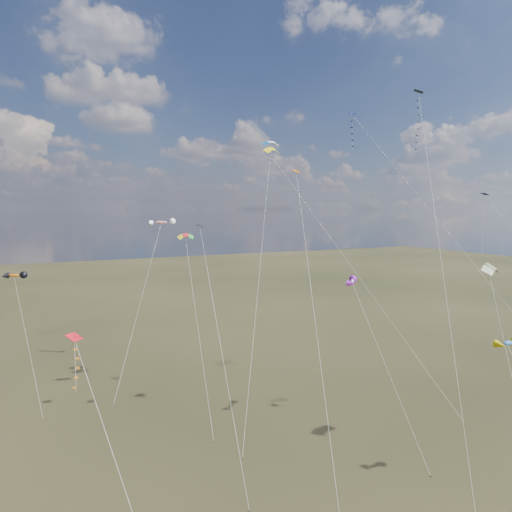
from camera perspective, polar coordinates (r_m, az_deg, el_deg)
name	(u,v)px	position (r m, az deg, el deg)	size (l,w,h in m)	color
ground	(353,509)	(43.07, 12.02, -28.49)	(400.00, 400.00, 0.00)	black
diamond_black_high	(420,137)	(54.86, 19.82, 13.86)	(12.94, 20.32, 37.56)	black
diamond_navy_tall	(373,154)	(59.15, 14.37, 12.26)	(13.48, 27.90, 36.38)	#0C1651
diamond_black_mid	(212,295)	(47.90, -5.54, -4.83)	(3.14, 19.52, 22.53)	black
diamond_red_low	(79,373)	(35.92, -21.26, -13.51)	(4.58, 10.89, 15.33)	red
diamond_navy_right	(492,233)	(57.02, 27.41, 2.53)	(9.97, 17.03, 26.03)	#0B0D47
diamond_orange_center	(308,265)	(44.42, 6.55, -1.18)	(9.42, 22.35, 28.67)	#C26303
parafoil_yellow	(273,150)	(62.58, 2.18, 13.05)	(15.12, 21.84, 32.91)	gold
parafoil_blue_white	(271,144)	(64.05, 1.85, 13.87)	(13.66, 18.49, 33.97)	blue
parafoil_striped	(491,267)	(51.58, 27.31, -1.23)	(7.08, 10.92, 19.21)	yellow
parafoil_tricolor	(186,236)	(61.04, -8.75, 2.44)	(3.27, 16.34, 21.34)	yellow
novelty_orange_black	(14,276)	(65.06, -27.99, -2.21)	(4.05, 9.66, 16.45)	#C65D0F
novelty_white_purple	(352,282)	(54.01, 11.97, -3.16)	(2.70, 15.17, 16.45)	silver
novelty_redwhite_stripe	(161,223)	(74.59, -11.80, 4.09)	(12.60, 17.34, 22.75)	red
novelty_blue_yellow	(508,344)	(46.66, 29.00, -9.55)	(2.33, 7.13, 12.94)	blue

